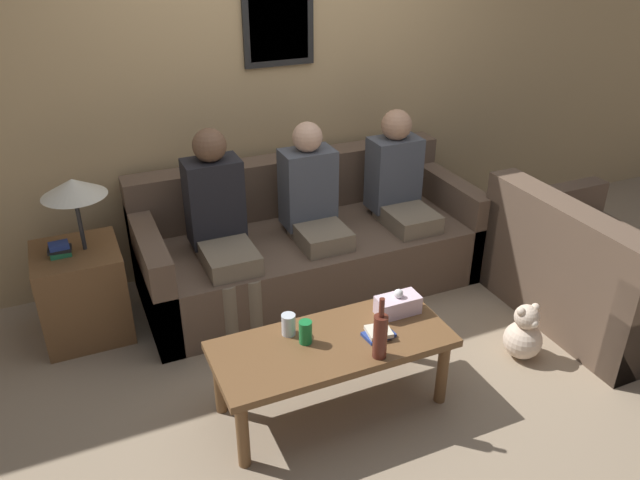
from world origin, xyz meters
The scene contains 15 objects.
ground_plane centered at (0.00, 0.00, 0.00)m, with size 16.00×16.00×0.00m, color gray.
wall_back centered at (0.00, 1.06, 1.30)m, with size 9.00×0.08×2.60m.
couch_main centered at (0.00, 0.56, 0.28)m, with size 2.26×0.95×0.81m.
couch_side centered at (1.51, -0.55, 0.29)m, with size 0.95×1.25×0.81m.
coffee_table centered at (-0.38, -0.66, 0.36)m, with size 1.20×0.51×0.42m.
side_table_with_lamp centered at (-1.47, 0.53, 0.34)m, with size 0.49×0.49×1.01m.
wine_bottle centered at (-0.22, -0.86, 0.54)m, with size 0.07×0.07×0.33m.
drinking_glass centered at (-0.55, -0.52, 0.47)m, with size 0.07×0.07×0.11m.
book_stack centered at (-0.15, -0.72, 0.44)m, with size 0.16×0.13×0.04m.
soda_can centered at (-0.50, -0.62, 0.48)m, with size 0.07×0.07×0.12m.
tissue_box centered at (0.04, -0.58, 0.47)m, with size 0.23×0.12×0.15m.
person_left centered at (-0.63, 0.41, 0.64)m, with size 0.34×0.62×1.19m.
person_middle centered at (-0.01, 0.42, 0.62)m, with size 0.34×0.57×1.16m.
person_right centered at (0.63, 0.42, 0.62)m, with size 0.34×0.60×1.16m.
teddy_bear centered at (0.81, -0.73, 0.15)m, with size 0.22×0.22×0.35m.
Camera 1 is at (-1.44, -2.93, 2.31)m, focal length 35.00 mm.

